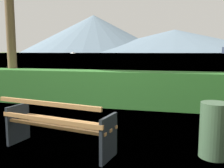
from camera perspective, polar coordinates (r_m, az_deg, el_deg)
The scene contains 7 objects.
ground_plane at distance 4.35m, azimuth -11.72°, elevation -14.47°, with size 1400.00×1400.00×0.00m, color olive.
water_surface at distance 310.13m, azimuth 13.87°, elevation 6.87°, with size 620.00×620.00×0.00m, color #6B8EA3.
park_bench at distance 4.16m, azimuth -12.39°, elevation -9.21°, with size 1.94×0.91×0.87m.
hedge_row at distance 7.43m, azimuth 0.01°, elevation -1.01°, with size 13.92×0.87×1.04m, color #2D6B28.
trash_bin at distance 4.15m, azimuth 22.41°, elevation -9.74°, with size 0.44×0.44×0.85m, color #385138.
sailboat_mid at distance 228.73m, azimuth -8.94°, elevation 7.02°, with size 6.05×6.07×1.39m.
distant_hills at distance 582.05m, azimuth 11.01°, elevation 10.44°, with size 699.26×419.99×87.25m.
Camera 1 is at (1.79, -3.62, 1.61)m, focal length 39.93 mm.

